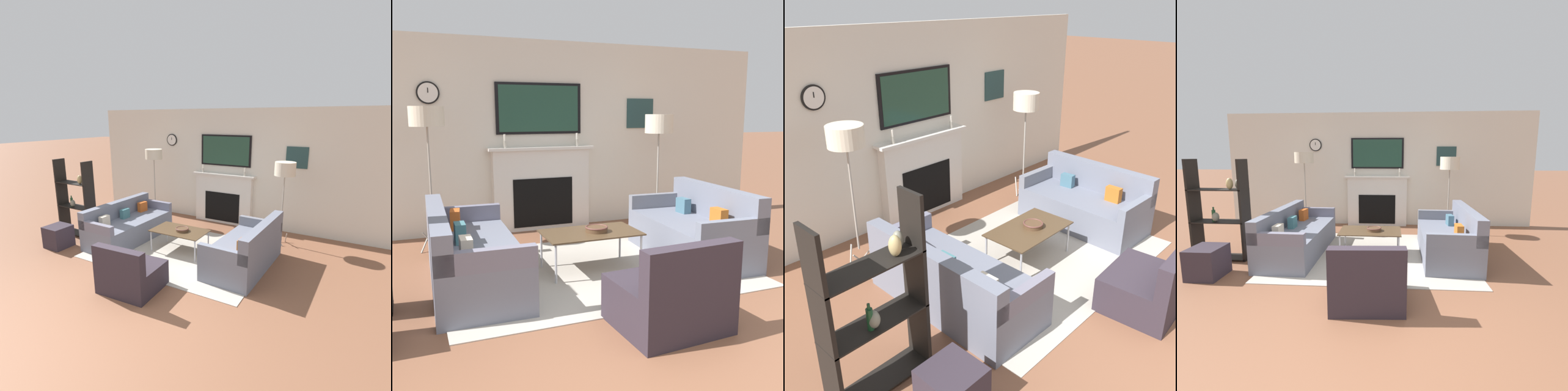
% 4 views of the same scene
% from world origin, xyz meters
% --- Properties ---
extents(ground_plane, '(60.00, 60.00, 0.00)m').
position_xyz_m(ground_plane, '(0.00, 0.00, 0.00)').
color(ground_plane, brown).
extents(fireplace_wall, '(7.33, 0.28, 2.70)m').
position_xyz_m(fireplace_wall, '(0.00, 4.28, 1.24)').
color(fireplace_wall, silver).
rests_on(fireplace_wall, ground_plane).
extents(area_rug, '(3.20, 2.33, 0.01)m').
position_xyz_m(area_rug, '(0.00, 2.24, 0.01)').
color(area_rug, '#ADA699').
rests_on(area_rug, ground_plane).
extents(couch_left, '(0.85, 1.91, 0.78)m').
position_xyz_m(couch_left, '(-1.29, 2.24, 0.29)').
color(couch_left, slate).
rests_on(couch_left, ground_plane).
extents(couch_right, '(0.89, 1.72, 0.83)m').
position_xyz_m(couch_right, '(1.30, 2.23, 0.30)').
color(couch_right, slate).
rests_on(couch_right, ground_plane).
extents(armchair, '(0.86, 0.77, 0.75)m').
position_xyz_m(armchair, '(0.06, 0.73, 0.25)').
color(armchair, '#2F2730').
rests_on(armchair, ground_plane).
extents(coffee_table, '(1.03, 0.61, 0.43)m').
position_xyz_m(coffee_table, '(-0.02, 2.23, 0.40)').
color(coffee_table, '#4C3823').
rests_on(coffee_table, ground_plane).
extents(decorative_bowl, '(0.25, 0.25, 0.06)m').
position_xyz_m(decorative_bowl, '(0.04, 2.21, 0.46)').
color(decorative_bowl, '#523824').
rests_on(decorative_bowl, coffee_table).
extents(floor_lamp_left, '(0.40, 0.40, 1.77)m').
position_xyz_m(floor_lamp_left, '(-1.56, 3.55, 1.62)').
color(floor_lamp_left, '#9E998E').
rests_on(floor_lamp_left, ground_plane).
extents(floor_lamp_right, '(0.40, 0.40, 1.67)m').
position_xyz_m(floor_lamp_right, '(1.56, 3.55, 1.51)').
color(floor_lamp_right, '#9E998E').
rests_on(floor_lamp_right, ground_plane).
extents(shelf_unit, '(0.89, 0.28, 1.63)m').
position_xyz_m(shelf_unit, '(-2.43, 1.91, 0.79)').
color(shelf_unit, black).
rests_on(shelf_unit, ground_plane).
extents(ottoman, '(0.43, 0.43, 0.43)m').
position_xyz_m(ottoman, '(-2.23, 1.26, 0.21)').
color(ottoman, '#2F2730').
rests_on(ottoman, ground_plane).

